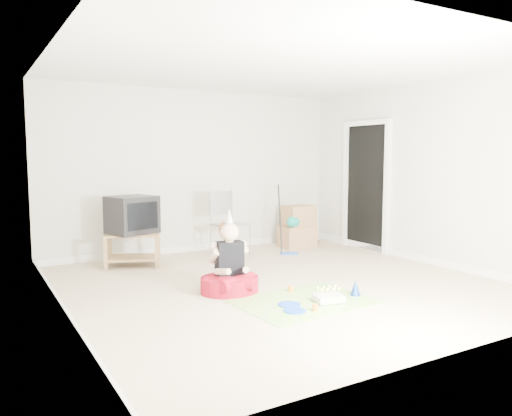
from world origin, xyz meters
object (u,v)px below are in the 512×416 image
folding_chair (231,224)px  tv_stand (133,247)px  birthday_cake (328,299)px  seated_woman (230,274)px  cardboard_boxes (298,227)px  crt_tv (132,215)px

folding_chair → tv_stand: bearing=173.3°
birthday_cake → seated_woman: bearing=129.2°
tv_stand → seated_woman: bearing=-73.9°
tv_stand → birthday_cake: size_ratio=2.59×
cardboard_boxes → seated_woman: (-2.30, -1.94, -0.13)m
tv_stand → folding_chair: (1.47, -0.17, 0.23)m
tv_stand → birthday_cake: bearing=-65.5°
folding_chair → cardboard_boxes: (1.39, 0.20, -0.17)m
folding_chair → birthday_cake: size_ratio=3.13×
cardboard_boxes → seated_woman: seated_woman is taller
folding_chair → birthday_cake: (-0.19, -2.63, -0.47)m
seated_woman → birthday_cake: seated_woman is taller
folding_chair → seated_woman: bearing=-117.7°
seated_woman → birthday_cake: bearing=-50.8°
tv_stand → folding_chair: bearing=-6.7°
crt_tv → birthday_cake: size_ratio=1.82×
crt_tv → folding_chair: size_ratio=0.58×
cardboard_boxes → birthday_cake: size_ratio=2.11×
birthday_cake → crt_tv: bearing=114.5°
tv_stand → cardboard_boxes: 2.86m
crt_tv → cardboard_boxes: size_ratio=0.86×
cardboard_boxes → tv_stand: bearing=-179.4°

